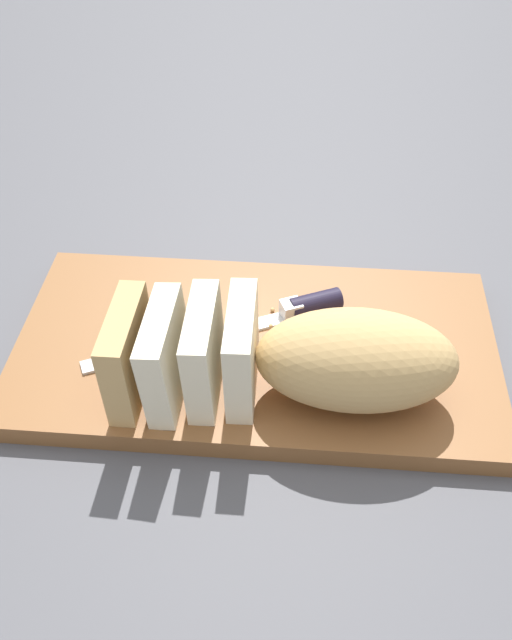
{
  "coord_description": "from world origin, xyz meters",
  "views": [
    {
      "loc": [
        -0.04,
        0.5,
        0.52
      ],
      "look_at": [
        0.0,
        0.0,
        0.05
      ],
      "focal_mm": 40.0,
      "sensor_mm": 36.0,
      "label": 1
    }
  ],
  "objects": [
    {
      "name": "crumb_stray_right",
      "position": [
        -0.09,
        -0.03,
        0.02
      ],
      "size": [
        0.01,
        0.01,
        0.01
      ],
      "primitive_type": "sphere",
      "color": "tan",
      "rests_on": "cutting_board"
    },
    {
      "name": "cutting_board",
      "position": [
        0.0,
        0.0,
        0.01
      ],
      "size": [
        0.47,
        0.25,
        0.02
      ],
      "primitive_type": "cube",
      "rotation": [
        0.0,
        0.0,
        -0.0
      ],
      "color": "brown",
      "rests_on": "ground_plane"
    },
    {
      "name": "bread_knife",
      "position": [
        -0.02,
        -0.03,
        0.03
      ],
      "size": [
        0.25,
        0.13,
        0.02
      ],
      "rotation": [
        0.0,
        0.0,
        0.43
      ],
      "color": "silver",
      "rests_on": "cutting_board"
    },
    {
      "name": "bread_loaf",
      "position": [
        -0.04,
        0.06,
        0.07
      ],
      "size": [
        0.31,
        0.11,
        0.09
      ],
      "rotation": [
        0.0,
        0.0,
        0.02
      ],
      "color": "tan",
      "rests_on": "cutting_board"
    },
    {
      "name": "crumb_stray_left",
      "position": [
        -0.02,
        -0.04,
        0.02
      ],
      "size": [
        0.0,
        0.0,
        0.0
      ],
      "primitive_type": "sphere",
      "color": "tan",
      "rests_on": "cutting_board"
    },
    {
      "name": "crumb_near_loaf",
      "position": [
        -0.01,
        -0.05,
        0.02
      ],
      "size": [
        0.0,
        0.0,
        0.0
      ],
      "primitive_type": "sphere",
      "color": "tan",
      "rests_on": "cutting_board"
    },
    {
      "name": "ground_plane",
      "position": [
        0.0,
        0.0,
        0.0
      ],
      "size": [
        3.0,
        3.0,
        0.0
      ],
      "primitive_type": "plane",
      "color": "#4C4C51"
    },
    {
      "name": "crumb_near_knife",
      "position": [
        -0.01,
        -0.02,
        0.02
      ],
      "size": [
        0.0,
        0.0,
        0.0
      ],
      "primitive_type": "sphere",
      "color": "tan",
      "rests_on": "cutting_board"
    }
  ]
}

